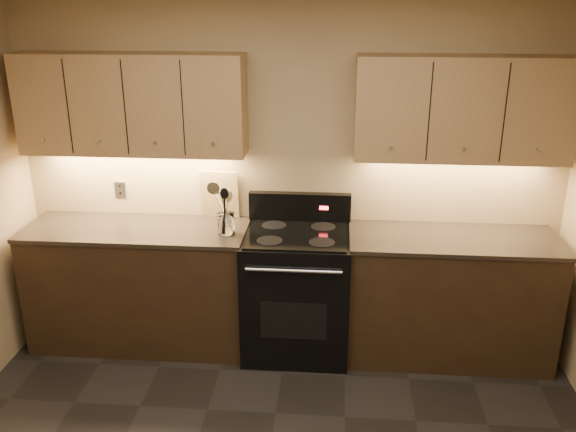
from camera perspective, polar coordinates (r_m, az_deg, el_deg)
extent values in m
cube|color=tan|center=(4.51, 0.15, 4.27)|extent=(4.00, 0.04, 2.60)
cube|color=black|center=(4.76, -13.57, -6.44)|extent=(1.60, 0.60, 0.90)
cube|color=#3B3025|center=(4.57, -14.04, -1.22)|extent=(1.62, 0.62, 0.03)
cube|color=black|center=(4.61, 14.76, -7.47)|extent=(1.44, 0.60, 0.90)
cube|color=#3B3025|center=(4.41, 15.29, -2.11)|extent=(1.46, 0.62, 0.03)
cube|color=black|center=(4.51, 0.83, -7.21)|extent=(0.76, 0.65, 0.92)
cube|color=black|center=(4.32, 0.86, -1.72)|extent=(0.70, 0.60, 0.01)
cube|color=black|center=(4.55, 1.12, 0.84)|extent=(0.76, 0.07, 0.22)
cube|color=red|center=(4.50, 3.37, 0.75)|extent=(0.06, 0.00, 0.03)
cylinder|color=silver|center=(4.06, 0.52, -5.15)|extent=(0.65, 0.02, 0.02)
cube|color=black|center=(4.25, 0.52, -9.79)|extent=(0.46, 0.00, 0.28)
cylinder|color=black|center=(4.19, -1.74, -2.32)|extent=(0.18, 0.18, 0.00)
cylinder|color=black|center=(4.17, 3.19, -2.48)|extent=(0.18, 0.18, 0.00)
cylinder|color=black|center=(4.47, -1.31, -0.86)|extent=(0.18, 0.18, 0.00)
cylinder|color=black|center=(4.45, 3.31, -0.99)|extent=(0.18, 0.18, 0.00)
cube|color=#AB8255|center=(4.48, -14.40, 10.10)|extent=(1.60, 0.30, 0.70)
cube|color=#AB8255|center=(4.32, 16.03, 9.60)|extent=(1.44, 0.30, 0.70)
cube|color=#B2B5BA|center=(4.83, -15.42, 2.40)|extent=(0.08, 0.01, 0.12)
cylinder|color=white|center=(4.31, -5.81, -0.69)|extent=(0.14, 0.14, 0.15)
cylinder|color=white|center=(4.34, -5.78, -1.54)|extent=(0.12, 0.12, 0.02)
cube|color=tan|center=(4.61, -6.41, 2.05)|extent=(0.29, 0.08, 0.37)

